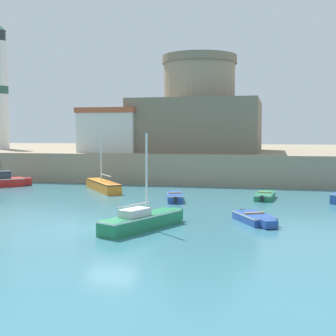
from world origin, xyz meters
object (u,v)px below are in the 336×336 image
object	(u,v)px
motorboat_red_6	(1,181)
sailboat_green_5	(143,220)
fortress	(199,117)
sailboat_orange_8	(102,185)
lighthouse	(0,89)
harbor_shed_near_wharf	(111,130)
dinghy_blue_7	(255,218)
dinghy_green_9	(265,195)
dinghy_blue_3	(175,197)

from	to	relation	value
motorboat_red_6	sailboat_green_5	bearing A→B (deg)	-40.61
sailboat_green_5	fortress	distance (m)	27.75
sailboat_orange_8	lighthouse	distance (m)	25.32
harbor_shed_near_wharf	sailboat_orange_8	bearing A→B (deg)	-74.88
sailboat_orange_8	lighthouse	world-z (taller)	lighthouse
motorboat_red_6	dinghy_blue_7	distance (m)	24.93
fortress	dinghy_green_9	bearing A→B (deg)	-64.72
motorboat_red_6	dinghy_blue_7	bearing A→B (deg)	-27.73
sailboat_green_5	lighthouse	bearing A→B (deg)	132.05
lighthouse	dinghy_green_9	bearing A→B (deg)	-28.02
dinghy_blue_3	sailboat_green_5	world-z (taller)	sailboat_green_5
dinghy_blue_3	dinghy_blue_7	world-z (taller)	dinghy_blue_3
dinghy_blue_3	motorboat_red_6	xyz separation A→B (m)	(-16.37, 4.82, 0.21)
sailboat_orange_8	harbor_shed_near_wharf	distance (m)	10.04
dinghy_blue_3	sailboat_green_5	xyz separation A→B (m)	(0.50, -9.64, 0.16)
dinghy_blue_7	sailboat_orange_8	xyz separation A→B (m)	(-12.53, 10.92, 0.18)
sailboat_green_5	fortress	size ratio (longest dim) A/B	0.43
fortress	lighthouse	xyz separation A→B (m)	(-24.00, 1.39, 3.60)
dinghy_blue_3	dinghy_blue_7	bearing A→B (deg)	-49.95
sailboat_green_5	sailboat_orange_8	world-z (taller)	sailboat_orange_8
motorboat_red_6	lighthouse	size ratio (longest dim) A/B	0.30
motorboat_red_6	sailboat_orange_8	world-z (taller)	sailboat_orange_8
dinghy_blue_3	dinghy_blue_7	size ratio (longest dim) A/B	1.05
dinghy_blue_7	lighthouse	distance (m)	41.24
motorboat_red_6	dinghy_green_9	distance (m)	22.52
sailboat_green_5	dinghy_green_9	size ratio (longest dim) A/B	1.41
sailboat_orange_8	lighthouse	xyz separation A→B (m)	(-18.34, 14.69, 9.42)
motorboat_red_6	sailboat_orange_8	bearing A→B (deg)	-4.08
dinghy_blue_7	dinghy_green_9	world-z (taller)	dinghy_blue_7
dinghy_blue_3	lighthouse	world-z (taller)	lighthouse
dinghy_green_9	sailboat_orange_8	bearing A→B (deg)	171.57
motorboat_red_6	lighthouse	bearing A→B (deg)	122.16
motorboat_red_6	lighthouse	distance (m)	19.01
sailboat_green_5	sailboat_orange_8	xyz separation A→B (m)	(-7.33, 13.78, -0.01)
fortress	harbor_shed_near_wharf	world-z (taller)	fortress
dinghy_blue_3	motorboat_red_6	distance (m)	17.06
fortress	lighthouse	world-z (taller)	lighthouse
dinghy_blue_3	dinghy_blue_7	distance (m)	8.86
dinghy_blue_3	sailboat_green_5	size ratio (longest dim) A/B	0.65
sailboat_green_5	harbor_shed_near_wharf	xyz separation A→B (m)	(-9.68, 22.46, 4.46)
dinghy_blue_3	harbor_shed_near_wharf	size ratio (longest dim) A/B	0.59
lighthouse	harbor_shed_near_wharf	world-z (taller)	lighthouse
sailboat_orange_8	dinghy_green_9	distance (m)	12.97
sailboat_green_5	harbor_shed_near_wharf	distance (m)	24.86
fortress	sailboat_green_5	bearing A→B (deg)	-86.46
dinghy_blue_7	dinghy_green_9	distance (m)	9.02
dinghy_blue_3	harbor_shed_near_wharf	world-z (taller)	harbor_shed_near_wharf
motorboat_red_6	dinghy_green_9	xyz separation A→B (m)	(22.37, -2.58, -0.25)
lighthouse	sailboat_green_5	bearing A→B (deg)	-47.95
harbor_shed_near_wharf	lighthouse	bearing A→B (deg)	159.40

